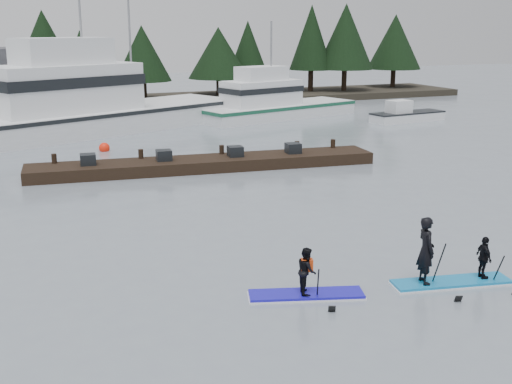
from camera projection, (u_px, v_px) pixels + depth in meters
name	position (u px, v px, depth m)	size (l,w,h in m)	color
ground	(340.00, 282.00, 17.42)	(160.00, 160.00, 0.00)	gray
far_shore	(97.00, 104.00, 54.96)	(70.00, 8.00, 0.60)	#2D281E
treeline	(97.00, 107.00, 55.03)	(60.00, 4.00, 8.00)	black
fishing_boat_large	(92.00, 118.00, 42.05)	(20.95, 13.36, 11.20)	white
fishing_boat_medium	(274.00, 111.00, 48.43)	(13.48, 7.15, 7.93)	white
skiff	(408.00, 117.00, 46.77)	(5.75, 1.73, 0.67)	white
floating_dock	(205.00, 164.00, 31.08)	(16.78, 2.24, 0.56)	black
buoy_b	(105.00, 151.00, 35.72)	(0.60, 0.60, 0.60)	#FF230C
paddleboard_solo	(307.00, 280.00, 16.38)	(3.03, 1.57, 1.81)	#1913B8
paddleboard_duo	(446.00, 261.00, 17.08)	(3.32, 1.55, 2.43)	#1377B3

